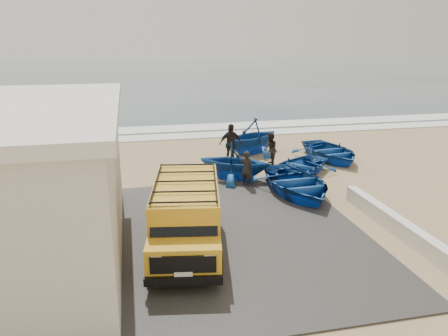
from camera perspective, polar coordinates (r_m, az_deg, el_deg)
ground at (r=15.70m, az=-0.23°, el=-5.56°), size 160.00×160.00×0.00m
slab at (r=13.62m, az=-6.79°, el=-9.28°), size 12.00×10.00×0.05m
ocean at (r=70.49m, az=-10.06°, el=11.90°), size 180.00×88.00×0.01m
surf_line at (r=27.02m, az=-5.61°, el=4.13°), size 180.00×1.60×0.06m
surf_wash at (r=29.45m, az=-6.20°, el=5.17°), size 180.00×2.20×0.04m
parapet at (r=14.92m, az=21.64°, el=-6.94°), size 0.35×6.00×0.55m
van at (r=12.66m, az=-4.96°, el=-5.98°), size 2.61×5.00×2.04m
boat_near_left at (r=17.37m, az=9.39°, el=-1.91°), size 3.36×4.57×0.92m
boat_near_right at (r=19.70m, az=9.61°, el=0.13°), size 4.54×4.38×0.77m
boat_mid_left at (r=18.76m, az=1.40°, el=0.88°), size 4.01×3.85×1.63m
boat_mid_right at (r=22.50m, az=13.69°, el=2.12°), size 3.30×4.36×0.85m
boat_far_left at (r=22.94m, az=3.65°, el=4.17°), size 4.60×4.42×1.87m
fisherman_front at (r=17.93m, az=2.98°, el=-0.10°), size 0.65×0.64×1.51m
fisherman_middle at (r=21.00m, az=6.07°, el=2.47°), size 0.74×0.87×1.56m
fisherman_back at (r=21.05m, az=0.84°, el=3.17°), size 1.20×0.61×1.97m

